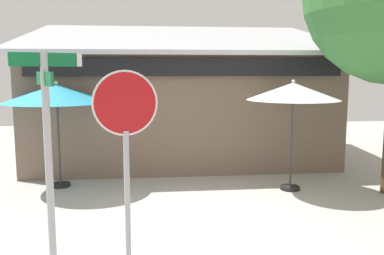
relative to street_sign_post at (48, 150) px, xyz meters
name	(u,v)px	position (x,y,z in m)	size (l,w,h in m)	color
ground_plane	(196,230)	(2.01, 1.90, -1.84)	(28.00, 28.00, 0.10)	#ADA8A0
cafe_building	(180,104)	(2.19, 7.87, -0.12)	(8.99, 5.67, 4.32)	#705B4C
street_sign_post	(48,150)	(0.00, 0.00, 0.00)	(0.76, 0.71, 2.96)	#A8AAB2
stop_sign	(126,139)	(0.92, -0.07, 0.13)	(0.77, 0.17, 2.74)	#A8AAB2
patio_umbrella_teal_left	(57,94)	(-0.89, 4.78, 0.40)	(2.45, 2.45, 2.48)	black
patio_umbrella_ivory_center	(293,92)	(4.43, 3.95, 0.45)	(2.08, 2.08, 2.52)	black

